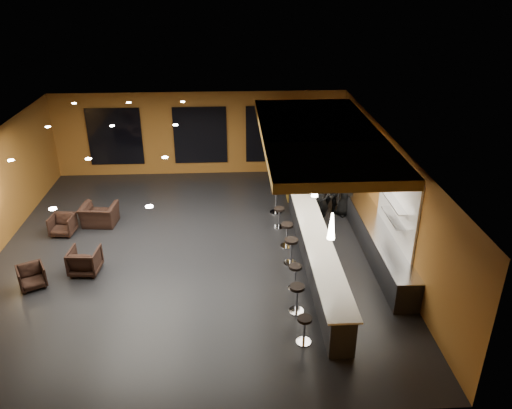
{
  "coord_description": "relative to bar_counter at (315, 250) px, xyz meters",
  "views": [
    {
      "loc": [
        1.24,
        -13.57,
        8.04
      ],
      "look_at": [
        2.0,
        0.5,
        1.3
      ],
      "focal_mm": 35.0,
      "sensor_mm": 36.0,
      "label": 1
    }
  ],
  "objects": [
    {
      "name": "bar_counter",
      "position": [
        0.0,
        0.0,
        0.0
      ],
      "size": [
        0.6,
        8.0,
        1.0
      ],
      "primitive_type": "cube",
      "color": "black",
      "rests_on": "floor"
    },
    {
      "name": "armchair_b",
      "position": [
        -6.68,
        -0.06,
        -0.12
      ],
      "size": [
        0.88,
        0.9,
        0.77
      ],
      "primitive_type": "imported",
      "rotation": [
        0.0,
        0.0,
        3.06
      ],
      "color": "black",
      "rests_on": "floor"
    },
    {
      "name": "armchair_d",
      "position": [
        -6.94,
        2.9,
        -0.13
      ],
      "size": [
        1.24,
        1.11,
        0.74
      ],
      "primitive_type": "imported",
      "rotation": [
        0.0,
        0.0,
        3.04
      ],
      "color": "black",
      "rests_on": "floor"
    },
    {
      "name": "wood_soffit",
      "position": [
        0.35,
        2.0,
        2.86
      ],
      "size": [
        3.6,
        8.0,
        0.28
      ],
      "primitive_type": "cube",
      "color": "olive",
      "rests_on": "ceiling"
    },
    {
      "name": "bar_stool_5",
      "position": [
        -0.82,
        2.37,
        -0.03
      ],
      "size": [
        0.37,
        0.37,
        0.74
      ],
      "rotation": [
        0.0,
        0.0,
        -0.3
      ],
      "color": "silver",
      "rests_on": "floor"
    },
    {
      "name": "bar_stool_6",
      "position": [
        -0.83,
        3.5,
        0.05
      ],
      "size": [
        0.44,
        0.44,
        0.87
      ],
      "rotation": [
        0.0,
        0.0,
        0.11
      ],
      "color": "silver",
      "rests_on": "floor"
    },
    {
      "name": "pendant_1",
      "position": [
        0.0,
        0.5,
        1.85
      ],
      "size": [
        0.2,
        0.2,
        0.7
      ],
      "primitive_type": "cone",
      "color": "white",
      "rests_on": "wood_soffit"
    },
    {
      "name": "window_left",
      "position": [
        -7.15,
        7.44,
        1.2
      ],
      "size": [
        2.2,
        0.06,
        2.4
      ],
      "primitive_type": "cube",
      "color": "black",
      "rests_on": "wall_back"
    },
    {
      "name": "tile_backsplash",
      "position": [
        2.31,
        0.0,
        1.5
      ],
      "size": [
        0.06,
        3.2,
        2.4
      ],
      "primitive_type": "cube",
      "color": "white",
      "rests_on": "wall_right"
    },
    {
      "name": "prep_counter",
      "position": [
        2.0,
        0.5,
        -0.07
      ],
      "size": [
        0.7,
        6.0,
        0.86
      ],
      "primitive_type": "cube",
      "color": "black",
      "rests_on": "floor"
    },
    {
      "name": "bar_top",
      "position": [
        0.0,
        0.0,
        0.52
      ],
      "size": [
        0.78,
        8.1,
        0.05
      ],
      "primitive_type": "cube",
      "color": "white",
      "rests_on": "bar_counter"
    },
    {
      "name": "wall_shelf_upper",
      "position": [
        2.17,
        -0.2,
        1.55
      ],
      "size": [
        0.3,
        1.5,
        0.03
      ],
      "primitive_type": "cube",
      "color": "silver",
      "rests_on": "wall_right"
    },
    {
      "name": "ceiling",
      "position": [
        -3.65,
        1.0,
        3.05
      ],
      "size": [
        12.0,
        13.0,
        0.1
      ],
      "primitive_type": "cube",
      "color": "black"
    },
    {
      "name": "bar_stool_2",
      "position": [
        -0.73,
        -1.22,
        -0.02
      ],
      "size": [
        0.38,
        0.38,
        0.75
      ],
      "rotation": [
        0.0,
        0.0,
        -0.14
      ],
      "color": "silver",
      "rests_on": "floor"
    },
    {
      "name": "bar_stool_4",
      "position": [
        -0.7,
        1.09,
        0.01
      ],
      "size": [
        0.4,
        0.4,
        0.8
      ],
      "rotation": [
        0.0,
        0.0,
        0.19
      ],
      "color": "silver",
      "rests_on": "floor"
    },
    {
      "name": "pendant_0",
      "position": [
        0.0,
        -2.0,
        1.85
      ],
      "size": [
        0.2,
        0.2,
        0.7
      ],
      "primitive_type": "cone",
      "color": "white",
      "rests_on": "wood_soffit"
    },
    {
      "name": "wall_shelf_lower",
      "position": [
        2.17,
        -0.2,
        1.1
      ],
      "size": [
        0.3,
        1.5,
        0.03
      ],
      "primitive_type": "cube",
      "color": "silver",
      "rests_on": "wall_right"
    },
    {
      "name": "column",
      "position": [
        0.0,
        4.6,
        1.25
      ],
      "size": [
        0.6,
        0.6,
        3.5
      ],
      "primitive_type": "cube",
      "color": "olive",
      "rests_on": "floor"
    },
    {
      "name": "staff_a",
      "position": [
        0.57,
        2.49,
        0.41
      ],
      "size": [
        0.74,
        0.56,
        1.82
      ],
      "primitive_type": "imported",
      "rotation": [
        0.0,
        0.0,
        0.2
      ],
      "color": "black",
      "rests_on": "floor"
    },
    {
      "name": "window_right",
      "position": [
        -0.65,
        7.44,
        1.2
      ],
      "size": [
        2.2,
        0.06,
        2.4
      ],
      "primitive_type": "cube",
      "color": "black",
      "rests_on": "wall_back"
    },
    {
      "name": "wall_front",
      "position": [
        -3.65,
        -5.55,
        1.25
      ],
      "size": [
        12.0,
        0.1,
        3.5
      ],
      "primitive_type": "cube",
      "color": "brown",
      "rests_on": "floor"
    },
    {
      "name": "wall_right",
      "position": [
        2.4,
        1.0,
        1.25
      ],
      "size": [
        0.1,
        13.0,
        3.5
      ],
      "primitive_type": "cube",
      "color": "brown",
      "rests_on": "floor"
    },
    {
      "name": "wall_back",
      "position": [
        -3.65,
        7.55,
        1.25
      ],
      "size": [
        12.0,
        0.1,
        3.5
      ],
      "primitive_type": "cube",
      "color": "brown",
      "rests_on": "floor"
    },
    {
      "name": "pendant_2",
      "position": [
        0.0,
        3.0,
        1.85
      ],
      "size": [
        0.2,
        0.2,
        0.7
      ],
      "primitive_type": "cone",
      "color": "white",
      "rests_on": "wood_soffit"
    },
    {
      "name": "staff_b",
      "position": [
        1.18,
        3.24,
        0.34
      ],
      "size": [
        0.82,
        0.65,
        1.68
      ],
      "primitive_type": "imported",
      "rotation": [
        0.0,
        0.0,
        -0.01
      ],
      "color": "black",
      "rests_on": "floor"
    },
    {
      "name": "bar_stool_3",
      "position": [
        -0.69,
        0.05,
        0.04
      ],
      "size": [
        0.42,
        0.42,
        0.84
      ],
      "rotation": [
        0.0,
        0.0,
        0.07
      ],
      "color": "silver",
      "rests_on": "floor"
    },
    {
      "name": "window_center",
      "position": [
        -3.65,
        7.44,
        1.2
      ],
      "size": [
        2.2,
        0.06,
        2.4
      ],
      "primitive_type": "cube",
      "color": "black",
      "rests_on": "wall_back"
    },
    {
      "name": "bar_stool_0",
      "position": [
        -0.79,
        -3.4,
        -0.04
      ],
      "size": [
        0.37,
        0.37,
        0.72
      ],
      "rotation": [
        0.0,
        0.0,
        0.09
      ],
      "color": "silver",
      "rests_on": "floor"
    },
    {
      "name": "prep_top",
      "position": [
        2.0,
        0.5,
        0.39
      ],
      "size": [
        0.72,
        6.0,
        0.03
      ],
      "primitive_type": "cube",
      "color": "silver",
      "rests_on": "prep_counter"
    },
    {
      "name": "staff_c",
      "position": [
        1.6,
        3.2,
        0.29
      ],
      "size": [
        0.9,
        0.75,
        1.57
      ],
      "primitive_type": "imported",
      "rotation": [
        0.0,
        0.0,
        0.38
      ],
      "color": "black",
      "rests_on": "floor"
    },
    {
      "name": "armchair_a",
      "position": [
        -7.97,
        -0.72,
        -0.18
      ],
      "size": [
        0.93,
        0.94,
        0.64
      ],
      "primitive_type": "imported",
      "rotation": [
        0.0,
        0.0,
        0.5
      ],
      "color": "black",
      "rests_on": "floor"
    },
    {
      "name": "bar_stool_1",
      "position": [
        -0.81,
        -2.23,
        0.0
      ],
      "size": [
        0.4,
        0.4,
        0.79
      ],
      "rotation": [
        0.0,
        0.0,
        0.1
      ],
      "color": "silver",
      "rests_on": "floor"
    },
    {
      "name": "armchair_c",
      "position": [
        -8.0,
        2.28,
        -0.16
      ],
      "size": [
        0.8,
        0.82,
        0.69
      ],
      "primitive_type": "imported",
      "rotation": [
        0.0,
        0.0,
        -0.1
      ],
      "color": "black",
      "rests_on": "floor"
    },
    {
      "name": "floor",
      "position": [
        -3.65,
        1.0,
        -0.55
      ],
      "size": [
        12.0,
        13.0,
        0.1
      ],
      "primitive_type": "cube",
      "color": "black",
      "rests_on": "ground"
    }
  ]
}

